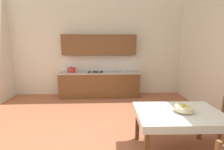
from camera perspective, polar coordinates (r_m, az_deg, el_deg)
The scene contains 5 objects.
ground_plane at distance 3.40m, azimuth -7.28°, elevation -23.17°, with size 6.76×6.56×0.10m, color #A86042.
wall_back at distance 5.85m, azimuth -5.27°, elevation 13.85°, with size 6.76×0.12×4.29m, color silver.
kitchen_cabinetry at distance 5.61m, azimuth -4.65°, elevation 0.74°, with size 2.83×0.63×2.20m.
dining_table at distance 2.96m, azimuth 23.21°, elevation -14.44°, with size 1.46×0.97×0.75m.
fruit_bowl at distance 2.92m, azimuth 24.78°, elevation -11.06°, with size 0.30×0.30×0.12m.
Camera 1 is at (0.28, -2.80, 1.86)m, focal length 24.98 mm.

